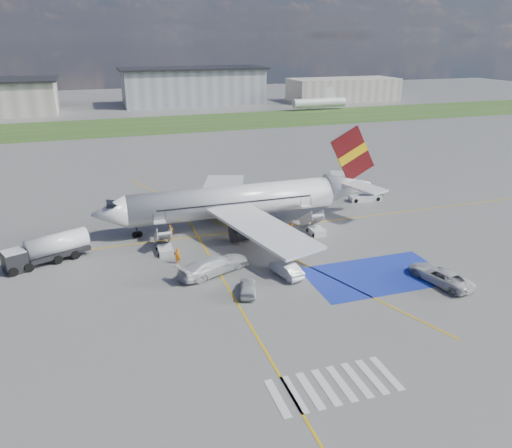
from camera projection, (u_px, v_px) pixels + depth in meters
The scene contains 22 objects.
ground at pixel (270, 273), 51.23m from camera, with size 400.00×400.00×0.00m, color #60605E.
grass_strip at pixel (152, 125), 135.57m from camera, with size 400.00×30.00×0.01m, color #2D4C1E.
taxiway_line_main at pixel (238, 232), 61.89m from camera, with size 120.00×0.20×0.01m, color gold.
taxiway_line_cross at pixel (255, 333), 40.89m from camera, with size 0.20×60.00×0.01m, color gold.
taxiway_line_diag at pixel (238, 232), 61.89m from camera, with size 0.20×60.00×0.01m, color gold.
staging_box at pixel (376, 275), 50.62m from camera, with size 14.00×8.00×0.01m, color #1B2FA2.
crosswalk at pixel (334, 385), 34.72m from camera, with size 9.00×4.00×0.01m.
terminal_centre at pixel (193, 87), 174.84m from camera, with size 48.00×18.00×12.00m, color gray.
terminal_east at pixel (343, 89), 185.50m from camera, with size 40.00×16.00×8.00m, color #9D9487.
airliner at pixel (244, 200), 62.90m from camera, with size 36.81×32.95×11.92m.
airstairs_fwd at pixel (165, 247), 55.95m from camera, with size 1.90×5.20×3.60m.
airstairs_aft at pixel (315, 228), 61.39m from camera, with size 1.90×5.20×3.60m.
fuel_tanker at pixel (48, 251), 53.16m from camera, with size 8.90×5.47×2.97m.
gpu_cart at pixel (73, 242), 56.80m from camera, with size 2.51×2.07×1.81m.
belt_loader at pixel (365, 198), 73.52m from camera, with size 5.14×2.17×1.51m.
car_silver_a at pixel (248, 287), 46.86m from camera, with size 1.57×3.91×1.33m, color #B3B5BA.
car_silver_b at pixel (286, 269), 50.30m from camera, with size 1.53×4.38×1.44m, color #BABCC2.
van_white_a at pixel (440, 273), 48.87m from camera, with size 2.42×5.25×1.97m, color silver.
van_white_b at pixel (214, 262), 50.78m from camera, with size 2.47×6.06×2.38m, color silver.
crew_fwd at pixel (178, 256), 53.00m from camera, with size 0.64×0.42×1.75m, color orange.
crew_nose at pixel (171, 232), 59.48m from camera, with size 0.85×0.66×1.75m, color orange.
crew_aft at pixel (290, 229), 60.24m from camera, with size 1.03×0.43×1.75m, color orange.
Camera 1 is at (-15.91, -43.34, 22.82)m, focal length 35.00 mm.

